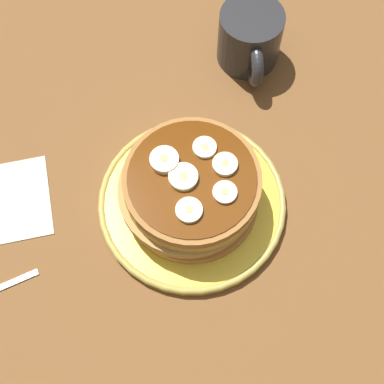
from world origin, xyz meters
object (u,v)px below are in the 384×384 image
(banana_slice_3, at_px, (164,160))
(banana_slice_5, at_px, (205,148))
(plate, at_px, (192,202))
(pancake_stack, at_px, (190,189))
(banana_slice_1, at_px, (225,193))
(banana_slice_2, at_px, (225,165))
(banana_slice_4, at_px, (189,210))
(coffee_mug, at_px, (250,39))
(banana_slice_0, at_px, (184,180))
(napkin, at_px, (6,202))

(banana_slice_3, xyz_separation_m, banana_slice_5, (-0.01, 0.05, -0.00))
(plate, height_order, banana_slice_5, banana_slice_5)
(plate, relative_size, pancake_stack, 1.37)
(banana_slice_1, xyz_separation_m, banana_slice_2, (-0.03, 0.00, 0.00))
(banana_slice_2, relative_size, banana_slice_4, 0.97)
(banana_slice_1, bearing_deg, coffee_mug, 164.30)
(banana_slice_1, distance_m, coffee_mug, 0.25)
(plate, relative_size, banana_slice_1, 8.51)
(banana_slice_4, bearing_deg, banana_slice_3, -160.93)
(banana_slice_0, distance_m, coffee_mug, 0.25)
(pancake_stack, bearing_deg, banana_slice_3, -127.98)
(pancake_stack, height_order, napkin, pancake_stack)
(banana_slice_3, height_order, banana_slice_5, banana_slice_3)
(plate, xyz_separation_m, napkin, (-0.03, -0.23, -0.01))
(banana_slice_1, height_order, banana_slice_5, same)
(coffee_mug, bearing_deg, banana_slice_5, -24.61)
(banana_slice_1, distance_m, napkin, 0.28)
(banana_slice_0, height_order, napkin, banana_slice_0)
(banana_slice_3, bearing_deg, coffee_mug, 146.12)
(banana_slice_0, xyz_separation_m, napkin, (-0.03, -0.22, -0.08))
(banana_slice_4, bearing_deg, plate, 169.58)
(plate, relative_size, napkin, 2.13)
(plate, bearing_deg, banana_slice_1, 55.95)
(banana_slice_2, xyz_separation_m, napkin, (-0.02, -0.27, -0.08))
(pancake_stack, bearing_deg, banana_slice_4, -6.81)
(pancake_stack, distance_m, banana_slice_0, 0.04)
(banana_slice_3, height_order, napkin, banana_slice_3)
(plate, height_order, coffee_mug, coffee_mug)
(banana_slice_5, relative_size, coffee_mug, 0.23)
(plate, distance_m, coffee_mug, 0.24)
(banana_slice_1, height_order, banana_slice_2, banana_slice_2)
(pancake_stack, bearing_deg, napkin, -96.24)
(coffee_mug, bearing_deg, banana_slice_3, -33.88)
(napkin, bearing_deg, banana_slice_5, 91.75)
(banana_slice_2, height_order, banana_slice_4, same)
(pancake_stack, relative_size, banana_slice_0, 5.09)
(banana_slice_0, xyz_separation_m, banana_slice_5, (-0.04, 0.03, -0.00))
(banana_slice_0, distance_m, banana_slice_2, 0.05)
(banana_slice_2, distance_m, banana_slice_4, 0.07)
(napkin, bearing_deg, banana_slice_1, 79.40)
(banana_slice_1, bearing_deg, banana_slice_4, -67.52)
(pancake_stack, relative_size, banana_slice_3, 5.12)
(plate, height_order, banana_slice_4, banana_slice_4)
(pancake_stack, distance_m, banana_slice_3, 0.05)
(banana_slice_4, relative_size, banana_slice_5, 1.08)
(banana_slice_4, relative_size, coffee_mug, 0.25)
(plate, xyz_separation_m, banana_slice_2, (-0.01, 0.04, 0.08))
(banana_slice_3, bearing_deg, banana_slice_0, 36.04)
(banana_slice_4, bearing_deg, napkin, -106.55)
(pancake_stack, bearing_deg, plate, 52.56)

